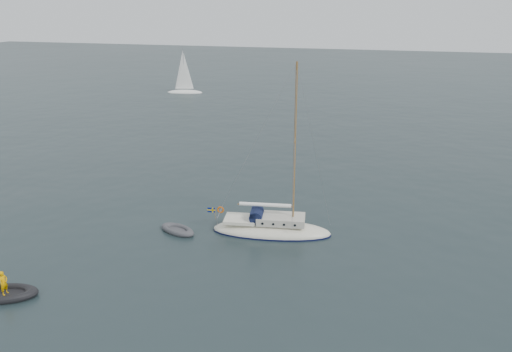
# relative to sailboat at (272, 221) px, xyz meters

# --- Properties ---
(ground) EXTENTS (300.00, 300.00, 0.00)m
(ground) POSITION_rel_sailboat_xyz_m (2.21, -2.76, -0.94)
(ground) COLOR black
(ground) RESTS_ON ground
(sailboat) EXTENTS (8.75, 2.62, 12.45)m
(sailboat) POSITION_rel_sailboat_xyz_m (0.00, 0.00, 0.00)
(sailboat) COLOR white
(sailboat) RESTS_ON ground
(dinghy) EXTENTS (2.87, 1.30, 0.41)m
(dinghy) POSITION_rel_sailboat_xyz_m (-6.44, -1.66, -0.76)
(dinghy) COLOR #454549
(dinghy) RESTS_ON ground
(rib) EXTENTS (3.90, 1.77, 1.61)m
(rib) POSITION_rel_sailboat_xyz_m (-12.42, -11.83, -0.69)
(rib) COLOR black
(rib) RESTS_ON ground
(distant_yacht_c) EXTENTS (6.24, 3.33, 8.27)m
(distant_yacht_c) POSITION_rel_sailboat_xyz_m (-28.61, 51.50, 2.59)
(distant_yacht_c) COLOR white
(distant_yacht_c) RESTS_ON ground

